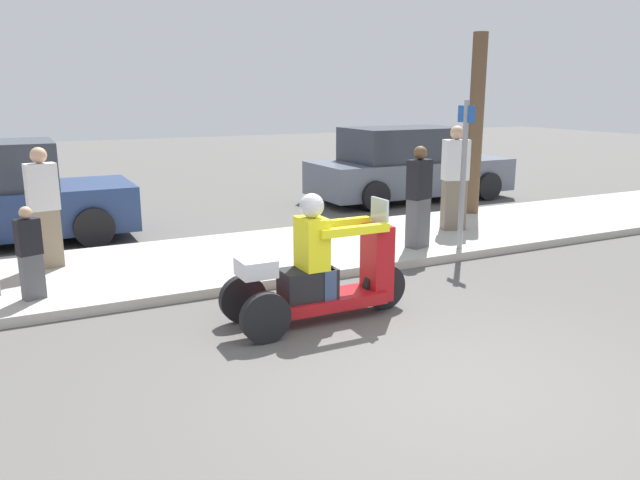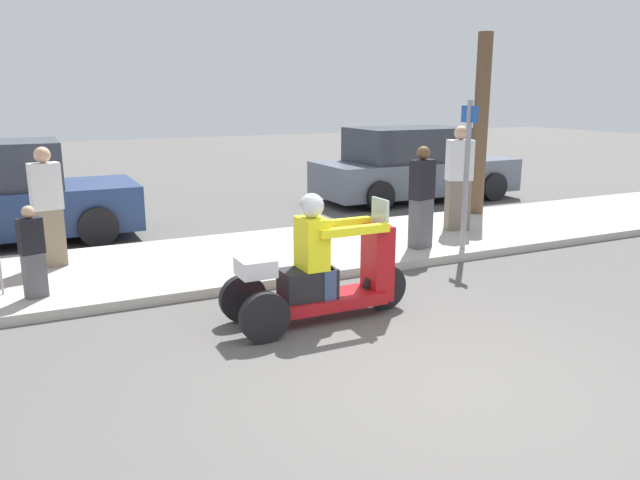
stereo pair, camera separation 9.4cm
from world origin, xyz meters
The scene contains 10 objects.
ground_plane centered at (0.00, 0.00, 0.00)m, with size 60.00×60.00×0.00m, color #565451.
sidewalk_strip centered at (0.00, 4.60, 0.06)m, with size 28.00×2.80×0.12m.
motorcycle_trike centered at (-0.26, 1.95, 0.51)m, with size 2.11×0.75×1.41m.
spectator_by_tree centered at (-2.79, 5.14, 0.90)m, with size 0.42×0.29×1.62m.
spectator_mid_group centered at (3.61, 4.57, 0.97)m, with size 0.48×0.37×1.77m.
spectator_near_curb centered at (2.32, 3.79, 0.86)m, with size 0.42×0.32×1.54m.
spectator_far_back centered at (-3.04, 3.76, 0.64)m, with size 0.29×0.23×1.08m.
parked_car_lot_left centered at (5.05, 8.04, 0.77)m, with size 4.66×2.04×1.65m.
tree_trunk centered at (4.90, 5.62, 1.81)m, with size 0.28×0.28×3.39m.
street_sign centered at (2.85, 3.45, 1.32)m, with size 0.08×0.36×2.20m.
Camera 2 is at (-3.09, -3.84, 2.44)m, focal length 35.00 mm.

